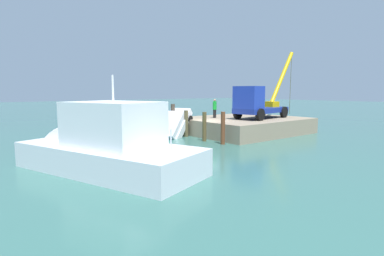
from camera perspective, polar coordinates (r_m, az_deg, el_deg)
ground at (r=24.80m, az=2.73°, el=-1.74°), size 200.00×200.00×0.00m
dock at (r=27.79m, az=9.66°, el=0.51°), size 10.15×8.54×1.35m
crane_truck at (r=27.00m, az=12.28°, el=4.68°), size 9.17×3.19×6.33m
dock_worker at (r=27.36m, az=4.28°, el=3.73°), size 0.34×0.34×1.70m
salvaged_car at (r=24.90m, az=-3.83°, el=-0.33°), size 4.25×3.39×3.71m
moored_yacht at (r=15.94m, az=-18.77°, el=-5.23°), size 7.19×11.41×6.21m
piling_near at (r=26.16m, az=-3.60°, el=1.63°), size 0.34×0.34×2.64m
piling_mid at (r=25.08m, az=-1.12°, el=0.86°), size 0.36×0.36×2.17m
piling_far at (r=22.74m, az=2.34°, el=0.26°), size 0.31×0.31×2.20m
piling_end at (r=21.48m, az=5.83°, el=-0.01°), size 0.31×0.31×2.31m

